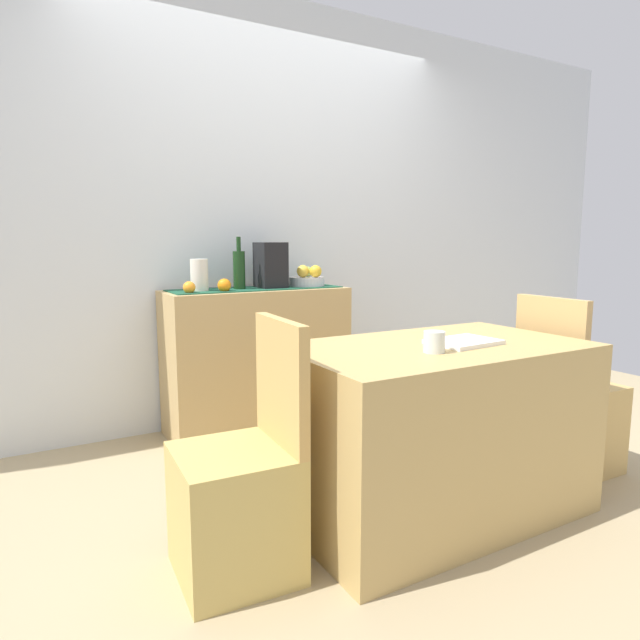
{
  "coord_description": "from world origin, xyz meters",
  "views": [
    {
      "loc": [
        -1.54,
        -2.17,
        1.17
      ],
      "look_at": [
        -0.09,
        0.37,
        0.75
      ],
      "focal_mm": 30.72,
      "sensor_mm": 36.0,
      "label": 1
    }
  ],
  "objects_px": {
    "fruit_bowl": "(307,281)",
    "chair_by_corner": "(567,419)",
    "dining_table": "(434,429)",
    "chair_near_window": "(239,500)",
    "open_book": "(464,342)",
    "coffee_cup": "(434,342)",
    "wine_bottle": "(239,269)",
    "coffee_maker": "(271,265)",
    "sideboard_console": "(257,359)",
    "ceramic_vase": "(199,275)"
  },
  "relations": [
    {
      "from": "sideboard_console",
      "to": "fruit_bowl",
      "type": "xyz_separation_m",
      "value": [
        0.35,
        0.0,
        0.47
      ]
    },
    {
      "from": "chair_near_window",
      "to": "wine_bottle",
      "type": "bearing_deg",
      "value": 68.0
    },
    {
      "from": "dining_table",
      "to": "coffee_cup",
      "type": "distance_m",
      "value": 0.45
    },
    {
      "from": "sideboard_console",
      "to": "chair_by_corner",
      "type": "xyz_separation_m",
      "value": [
        1.13,
        -1.37,
        -0.17
      ]
    },
    {
      "from": "dining_table",
      "to": "chair_near_window",
      "type": "bearing_deg",
      "value": -179.94
    },
    {
      "from": "coffee_maker",
      "to": "chair_near_window",
      "type": "distance_m",
      "value": 1.74
    },
    {
      "from": "coffee_cup",
      "to": "sideboard_console",
      "type": "bearing_deg",
      "value": 93.95
    },
    {
      "from": "wine_bottle",
      "to": "coffee_cup",
      "type": "xyz_separation_m",
      "value": [
        0.21,
        -1.5,
        -0.22
      ]
    },
    {
      "from": "dining_table",
      "to": "open_book",
      "type": "height_order",
      "value": "open_book"
    },
    {
      "from": "coffee_maker",
      "to": "open_book",
      "type": "bearing_deg",
      "value": -80.74
    },
    {
      "from": "dining_table",
      "to": "sideboard_console",
      "type": "bearing_deg",
      "value": 99.64
    },
    {
      "from": "wine_bottle",
      "to": "coffee_maker",
      "type": "distance_m",
      "value": 0.21
    },
    {
      "from": "fruit_bowl",
      "to": "coffee_cup",
      "type": "height_order",
      "value": "fruit_bowl"
    },
    {
      "from": "open_book",
      "to": "sideboard_console",
      "type": "bearing_deg",
      "value": 98.81
    },
    {
      "from": "wine_bottle",
      "to": "chair_near_window",
      "type": "height_order",
      "value": "wine_bottle"
    },
    {
      "from": "wine_bottle",
      "to": "fruit_bowl",
      "type": "bearing_deg",
      "value": -0.0
    },
    {
      "from": "wine_bottle",
      "to": "ceramic_vase",
      "type": "bearing_deg",
      "value": -180.0
    },
    {
      "from": "coffee_maker",
      "to": "chair_near_window",
      "type": "xyz_separation_m",
      "value": [
        -0.76,
        -1.37,
        -0.75
      ]
    },
    {
      "from": "sideboard_console",
      "to": "coffee_maker",
      "type": "height_order",
      "value": "coffee_maker"
    },
    {
      "from": "dining_table",
      "to": "open_book",
      "type": "relative_size",
      "value": 4.51
    },
    {
      "from": "fruit_bowl",
      "to": "open_book",
      "type": "relative_size",
      "value": 0.81
    },
    {
      "from": "fruit_bowl",
      "to": "sideboard_console",
      "type": "bearing_deg",
      "value": 180.0
    },
    {
      "from": "ceramic_vase",
      "to": "open_book",
      "type": "bearing_deg",
      "value": -64.37
    },
    {
      "from": "coffee_cup",
      "to": "chair_by_corner",
      "type": "relative_size",
      "value": 0.09
    },
    {
      "from": "dining_table",
      "to": "chair_by_corner",
      "type": "relative_size",
      "value": 1.4
    },
    {
      "from": "wine_bottle",
      "to": "open_book",
      "type": "relative_size",
      "value": 1.13
    },
    {
      "from": "sideboard_console",
      "to": "chair_by_corner",
      "type": "relative_size",
      "value": 1.24
    },
    {
      "from": "fruit_bowl",
      "to": "chair_by_corner",
      "type": "relative_size",
      "value": 0.25
    },
    {
      "from": "coffee_maker",
      "to": "chair_by_corner",
      "type": "height_order",
      "value": "coffee_maker"
    },
    {
      "from": "chair_near_window",
      "to": "chair_by_corner",
      "type": "bearing_deg",
      "value": 0.04
    },
    {
      "from": "wine_bottle",
      "to": "coffee_cup",
      "type": "distance_m",
      "value": 1.53
    },
    {
      "from": "dining_table",
      "to": "chair_near_window",
      "type": "height_order",
      "value": "chair_near_window"
    },
    {
      "from": "chair_by_corner",
      "to": "coffee_maker",
      "type": "bearing_deg",
      "value": 126.91
    },
    {
      "from": "wine_bottle",
      "to": "dining_table",
      "type": "xyz_separation_m",
      "value": [
        0.34,
        -1.37,
        -0.63
      ]
    },
    {
      "from": "chair_near_window",
      "to": "chair_by_corner",
      "type": "distance_m",
      "value": 1.79
    },
    {
      "from": "coffee_cup",
      "to": "chair_by_corner",
      "type": "height_order",
      "value": "chair_by_corner"
    },
    {
      "from": "sideboard_console",
      "to": "coffee_maker",
      "type": "xyz_separation_m",
      "value": [
        0.1,
        0.0,
        0.58
      ]
    },
    {
      "from": "coffee_maker",
      "to": "chair_by_corner",
      "type": "xyz_separation_m",
      "value": [
        1.03,
        -1.37,
        -0.75
      ]
    },
    {
      "from": "open_book",
      "to": "chair_near_window",
      "type": "distance_m",
      "value": 1.11
    },
    {
      "from": "sideboard_console",
      "to": "dining_table",
      "type": "bearing_deg",
      "value": -80.36
    },
    {
      "from": "wine_bottle",
      "to": "chair_by_corner",
      "type": "distance_m",
      "value": 1.99
    },
    {
      "from": "sideboard_console",
      "to": "fruit_bowl",
      "type": "bearing_deg",
      "value": 0.0
    },
    {
      "from": "dining_table",
      "to": "coffee_cup",
      "type": "bearing_deg",
      "value": -135.69
    },
    {
      "from": "chair_by_corner",
      "to": "wine_bottle",
      "type": "bearing_deg",
      "value": 132.05
    },
    {
      "from": "open_book",
      "to": "coffee_cup",
      "type": "height_order",
      "value": "coffee_cup"
    },
    {
      "from": "coffee_cup",
      "to": "chair_near_window",
      "type": "distance_m",
      "value": 0.93
    },
    {
      "from": "open_book",
      "to": "ceramic_vase",
      "type": "bearing_deg",
      "value": 111.37
    },
    {
      "from": "ceramic_vase",
      "to": "chair_near_window",
      "type": "distance_m",
      "value": 1.57
    },
    {
      "from": "coffee_maker",
      "to": "fruit_bowl",
      "type": "bearing_deg",
      "value": 0.0
    },
    {
      "from": "sideboard_console",
      "to": "chair_near_window",
      "type": "bearing_deg",
      "value": -115.78
    }
  ]
}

